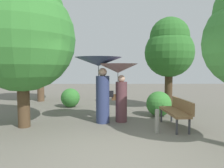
# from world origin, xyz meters

# --- Properties ---
(ground_plane) EXTENTS (40.00, 40.00, 0.00)m
(ground_plane) POSITION_xyz_m (0.00, 0.00, 0.00)
(ground_plane) COLOR #6B665B
(person_left) EXTENTS (1.47, 1.47, 2.08)m
(person_left) POSITION_xyz_m (-0.38, 2.49, 1.57)
(person_left) COLOR navy
(person_left) RESTS_ON ground
(person_right) EXTENTS (1.28, 1.28, 1.89)m
(person_right) POSITION_xyz_m (0.22, 2.61, 1.44)
(person_right) COLOR #563338
(person_right) RESTS_ON ground
(park_bench) EXTENTS (0.58, 1.53, 0.83)m
(park_bench) POSITION_xyz_m (1.90, 1.94, 0.51)
(park_bench) COLOR #38383D
(park_bench) RESTS_ON ground
(tree_near_left) EXTENTS (2.87, 2.87, 4.53)m
(tree_near_left) POSITION_xyz_m (-3.77, 7.01, 2.90)
(tree_near_left) COLOR brown
(tree_near_left) RESTS_ON ground
(tree_mid_left) EXTENTS (3.08, 3.08, 4.53)m
(tree_mid_left) POSITION_xyz_m (-2.62, 2.02, 2.83)
(tree_mid_left) COLOR #4C3823
(tree_mid_left) RESTS_ON ground
(tree_mid_right) EXTENTS (2.06, 2.06, 3.87)m
(tree_mid_right) POSITION_xyz_m (2.42, 4.73, 2.60)
(tree_mid_right) COLOR #42301E
(tree_mid_right) RESTS_ON ground
(bush_path_left) EXTENTS (0.85, 0.85, 0.85)m
(bush_path_left) POSITION_xyz_m (-1.86, 5.27, 0.42)
(bush_path_left) COLOR #387F33
(bush_path_left) RESTS_ON ground
(bush_path_right) EXTENTS (0.91, 0.91, 0.91)m
(bush_path_right) POSITION_xyz_m (1.71, 3.41, 0.45)
(bush_path_right) COLOR #387F33
(bush_path_right) RESTS_ON ground
(path_marker_post) EXTENTS (0.12, 0.12, 0.64)m
(path_marker_post) POSITION_xyz_m (1.19, 1.39, 0.32)
(path_marker_post) COLOR gray
(path_marker_post) RESTS_ON ground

